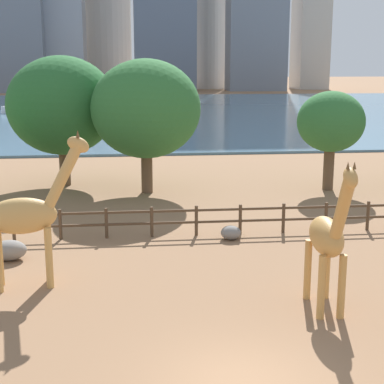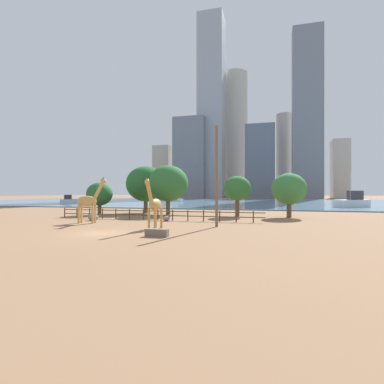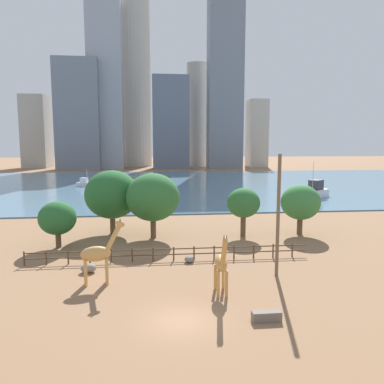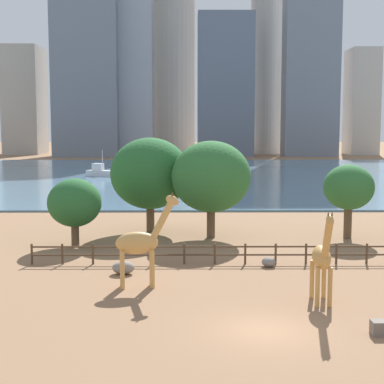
{
  "view_description": "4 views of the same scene",
  "coord_description": "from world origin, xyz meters",
  "px_view_note": "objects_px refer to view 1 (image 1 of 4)",
  "views": [
    {
      "loc": [
        -2.47,
        -12.04,
        7.27
      ],
      "look_at": [
        -0.39,
        7.11,
        2.99
      ],
      "focal_mm": 55.0,
      "sensor_mm": 36.0,
      "label": 1
    },
    {
      "loc": [
        13.91,
        -22.01,
        3.45
      ],
      "look_at": [
        1.86,
        22.16,
        3.43
      ],
      "focal_mm": 28.0,
      "sensor_mm": 36.0,
      "label": 2
    },
    {
      "loc": [
        -1.7,
        -21.63,
        10.81
      ],
      "look_at": [
        3.6,
        26.17,
        4.55
      ],
      "focal_mm": 35.0,
      "sensor_mm": 36.0,
      "label": 3
    },
    {
      "loc": [
        -3.25,
        -23.99,
        8.65
      ],
      "look_at": [
        -2.97,
        18.18,
        3.84
      ],
      "focal_mm": 55.0,
      "sensor_mm": 36.0,
      "label": 4
    }
  ],
  "objects_px": {
    "giraffe_tall": "(328,238)",
    "tree_right_tall": "(331,122)",
    "boulder_by_pole": "(231,233)",
    "boat_ferry": "(19,108)",
    "tree_center_broad": "(62,106)",
    "tree_left_small": "(146,109)",
    "boulder_near_fence": "(9,250)",
    "giraffe_companion": "(28,215)"
  },
  "relations": [
    {
      "from": "giraffe_tall",
      "to": "tree_right_tall",
      "type": "distance_m",
      "value": 17.56
    },
    {
      "from": "boulder_near_fence",
      "to": "tree_left_small",
      "type": "relative_size",
      "value": 0.17
    },
    {
      "from": "boulder_near_fence",
      "to": "tree_right_tall",
      "type": "height_order",
      "value": "tree_right_tall"
    },
    {
      "from": "tree_right_tall",
      "to": "boat_ferry",
      "type": "bearing_deg",
      "value": 116.78
    },
    {
      "from": "giraffe_tall",
      "to": "boat_ferry",
      "type": "bearing_deg",
      "value": -161.19
    },
    {
      "from": "giraffe_companion",
      "to": "boulder_near_fence",
      "type": "height_order",
      "value": "giraffe_companion"
    },
    {
      "from": "giraffe_tall",
      "to": "tree_center_broad",
      "type": "height_order",
      "value": "tree_center_broad"
    },
    {
      "from": "boulder_by_pole",
      "to": "boat_ferry",
      "type": "bearing_deg",
      "value": 107.41
    },
    {
      "from": "boulder_by_pole",
      "to": "giraffe_companion",
      "type": "bearing_deg",
      "value": -149.2
    },
    {
      "from": "boulder_by_pole",
      "to": "tree_right_tall",
      "type": "distance_m",
      "value": 12.21
    },
    {
      "from": "giraffe_tall",
      "to": "boulder_near_fence",
      "type": "relative_size",
      "value": 3.66
    },
    {
      "from": "tree_left_small",
      "to": "boulder_by_pole",
      "type": "bearing_deg",
      "value": -71.41
    },
    {
      "from": "boulder_near_fence",
      "to": "tree_center_broad",
      "type": "xyz_separation_m",
      "value": [
        0.71,
        13.74,
        4.38
      ]
    },
    {
      "from": "giraffe_tall",
      "to": "boat_ferry",
      "type": "distance_m",
      "value": 72.67
    },
    {
      "from": "tree_center_broad",
      "to": "boulder_near_fence",
      "type": "bearing_deg",
      "value": -92.95
    },
    {
      "from": "giraffe_tall",
      "to": "boulder_by_pole",
      "type": "xyz_separation_m",
      "value": [
        -1.55,
        7.41,
        -1.97
      ]
    },
    {
      "from": "boulder_near_fence",
      "to": "boulder_by_pole",
      "type": "distance_m",
      "value": 8.88
    },
    {
      "from": "boulder_by_pole",
      "to": "tree_left_small",
      "type": "xyz_separation_m",
      "value": [
        -3.18,
        9.45,
        4.43
      ]
    },
    {
      "from": "boulder_by_pole",
      "to": "tree_center_broad",
      "type": "bearing_deg",
      "value": 123.62
    },
    {
      "from": "giraffe_companion",
      "to": "tree_left_small",
      "type": "bearing_deg",
      "value": 64.86
    },
    {
      "from": "boulder_by_pole",
      "to": "boat_ferry",
      "type": "xyz_separation_m",
      "value": [
        -19.48,
        62.14,
        0.64
      ]
    },
    {
      "from": "giraffe_companion",
      "to": "tree_left_small",
      "type": "relative_size",
      "value": 0.69
    },
    {
      "from": "boulder_near_fence",
      "to": "boulder_by_pole",
      "type": "bearing_deg",
      "value": 10.97
    },
    {
      "from": "boulder_near_fence",
      "to": "tree_right_tall",
      "type": "xyz_separation_m",
      "value": [
        16.01,
        10.79,
        3.53
      ]
    },
    {
      "from": "giraffe_companion",
      "to": "tree_left_small",
      "type": "xyz_separation_m",
      "value": [
        4.28,
        13.9,
        2.3
      ]
    },
    {
      "from": "giraffe_companion",
      "to": "tree_right_tall",
      "type": "xyz_separation_m",
      "value": [
        14.76,
        13.55,
        1.48
      ]
    },
    {
      "from": "tree_center_broad",
      "to": "boat_ferry",
      "type": "xyz_separation_m",
      "value": [
        -11.47,
        50.09,
        -3.83
      ]
    },
    {
      "from": "tree_right_tall",
      "to": "tree_left_small",
      "type": "bearing_deg",
      "value": 178.07
    },
    {
      "from": "giraffe_tall",
      "to": "tree_left_small",
      "type": "relative_size",
      "value": 0.64
    },
    {
      "from": "tree_left_small",
      "to": "boulder_near_fence",
      "type": "bearing_deg",
      "value": -116.44
    },
    {
      "from": "boulder_by_pole",
      "to": "tree_left_small",
      "type": "distance_m",
      "value": 10.91
    },
    {
      "from": "tree_left_small",
      "to": "tree_center_broad",
      "type": "bearing_deg",
      "value": 151.74
    },
    {
      "from": "boulder_near_fence",
      "to": "tree_left_small",
      "type": "height_order",
      "value": "tree_left_small"
    },
    {
      "from": "boulder_near_fence",
      "to": "tree_left_small",
      "type": "bearing_deg",
      "value": 63.56
    },
    {
      "from": "tree_center_broad",
      "to": "boat_ferry",
      "type": "relative_size",
      "value": 1.49
    },
    {
      "from": "boulder_near_fence",
      "to": "boat_ferry",
      "type": "bearing_deg",
      "value": 99.57
    },
    {
      "from": "tree_right_tall",
      "to": "boat_ferry",
      "type": "distance_m",
      "value": 59.49
    },
    {
      "from": "boat_ferry",
      "to": "tree_center_broad",
      "type": "bearing_deg",
      "value": -57.05
    },
    {
      "from": "giraffe_tall",
      "to": "boulder_near_fence",
      "type": "bearing_deg",
      "value": -117.14
    },
    {
      "from": "tree_center_broad",
      "to": "tree_left_small",
      "type": "height_order",
      "value": "tree_center_broad"
    },
    {
      "from": "boulder_by_pole",
      "to": "boulder_near_fence",
      "type": "bearing_deg",
      "value": -169.03
    },
    {
      "from": "boulder_by_pole",
      "to": "boat_ferry",
      "type": "distance_m",
      "value": 65.12
    }
  ]
}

